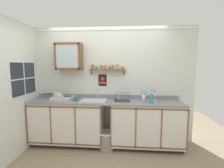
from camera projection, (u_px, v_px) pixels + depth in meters
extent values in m
plane|color=gray|center=(103.00, 156.00, 2.95)|extent=(6.12, 6.12, 0.00)
cube|color=silver|center=(107.00, 85.00, 3.51)|extent=(3.72, 0.05, 2.48)
cube|color=white|center=(107.00, 29.00, 3.34)|extent=(3.72, 0.02, 0.05)
cube|color=silver|center=(7.00, 91.00, 2.68)|extent=(0.05, 3.50, 2.48)
cube|color=black|center=(69.00, 141.00, 3.45)|extent=(1.45, 0.50, 0.08)
cube|color=silver|center=(68.00, 121.00, 3.37)|extent=(1.48, 0.56, 0.84)
cube|color=brown|center=(62.00, 107.00, 3.04)|extent=(1.48, 0.01, 0.03)
cube|color=brown|center=(64.00, 144.00, 3.13)|extent=(1.48, 0.01, 0.03)
cube|color=brown|center=(27.00, 125.00, 3.15)|extent=(0.02, 0.01, 0.77)
cube|color=brown|center=(51.00, 126.00, 3.11)|extent=(0.02, 0.01, 0.77)
cube|color=brown|center=(75.00, 126.00, 3.07)|extent=(0.02, 0.01, 0.77)
cube|color=brown|center=(101.00, 127.00, 3.02)|extent=(0.02, 0.01, 0.77)
cube|color=black|center=(146.00, 144.00, 3.32)|extent=(1.38, 0.50, 0.08)
cube|color=silver|center=(146.00, 123.00, 3.23)|extent=(1.41, 0.56, 0.84)
cube|color=brown|center=(149.00, 109.00, 2.90)|extent=(1.41, 0.01, 0.03)
cube|color=brown|center=(148.00, 148.00, 2.99)|extent=(1.41, 0.01, 0.03)
cube|color=brown|center=(111.00, 128.00, 3.01)|extent=(0.02, 0.01, 0.77)
cube|color=brown|center=(136.00, 129.00, 2.97)|extent=(0.02, 0.01, 0.77)
cube|color=brown|center=(161.00, 129.00, 2.93)|extent=(0.02, 0.01, 0.77)
cube|color=brown|center=(188.00, 130.00, 2.89)|extent=(0.02, 0.01, 0.77)
cube|color=gray|center=(106.00, 102.00, 3.25)|extent=(3.08, 0.59, 0.03)
cube|color=gray|center=(107.00, 96.00, 3.51)|extent=(3.08, 0.02, 0.08)
cube|color=silver|center=(94.00, 100.00, 3.29)|extent=(0.52, 0.42, 0.01)
cube|color=slate|center=(94.00, 105.00, 3.30)|extent=(0.44, 0.34, 0.01)
cube|color=slate|center=(95.00, 101.00, 3.46)|extent=(0.44, 0.01, 0.10)
cube|color=slate|center=(92.00, 105.00, 3.12)|extent=(0.44, 0.01, 0.10)
cylinder|color=#4C4C51|center=(94.00, 105.00, 3.30)|extent=(0.04, 0.04, 0.01)
cylinder|color=silver|center=(97.00, 98.00, 3.51)|extent=(0.05, 0.05, 0.02)
cylinder|color=silver|center=(97.00, 93.00, 3.50)|extent=(0.02, 0.02, 0.19)
torus|color=silver|center=(96.00, 89.00, 3.39)|extent=(0.20, 0.02, 0.20)
cylinder|color=silver|center=(99.00, 96.00, 3.50)|extent=(0.02, 0.02, 0.05)
cube|color=silver|center=(62.00, 98.00, 3.34)|extent=(0.42, 0.31, 0.07)
cylinder|color=#2D2D2D|center=(58.00, 96.00, 3.37)|extent=(0.17, 0.17, 0.01)
cylinder|color=#2D2D2D|center=(67.00, 96.00, 3.35)|extent=(0.17, 0.17, 0.01)
cylinder|color=black|center=(55.00, 100.00, 3.21)|extent=(0.03, 0.02, 0.03)
cylinder|color=black|center=(65.00, 100.00, 3.19)|extent=(0.03, 0.02, 0.03)
cylinder|color=silver|center=(58.00, 94.00, 3.36)|extent=(0.20, 0.20, 0.07)
torus|color=silver|center=(58.00, 93.00, 3.36)|extent=(0.21, 0.21, 0.01)
cylinder|color=black|center=(48.00, 94.00, 3.30)|extent=(0.18, 0.09, 0.02)
cylinder|color=silver|center=(154.00, 98.00, 3.12)|extent=(0.06, 0.06, 0.17)
cone|color=silver|center=(155.00, 93.00, 3.11)|extent=(0.06, 0.06, 0.03)
cylinder|color=red|center=(155.00, 92.00, 3.11)|extent=(0.03, 0.03, 0.02)
cylinder|color=#D84C3F|center=(154.00, 97.00, 3.12)|extent=(0.06, 0.06, 0.05)
cylinder|color=#8CB7E0|center=(144.00, 95.00, 3.14)|extent=(0.07, 0.07, 0.27)
cone|color=#8CB7E0|center=(144.00, 88.00, 3.12)|extent=(0.07, 0.07, 0.03)
cylinder|color=white|center=(144.00, 86.00, 3.11)|extent=(0.03, 0.03, 0.02)
cylinder|color=white|center=(144.00, 96.00, 3.14)|extent=(0.08, 0.08, 0.08)
cylinder|color=white|center=(152.00, 97.00, 3.27)|extent=(0.06, 0.06, 0.17)
cone|color=white|center=(152.00, 92.00, 3.26)|extent=(0.06, 0.06, 0.03)
cylinder|color=#262626|center=(152.00, 91.00, 3.26)|extent=(0.03, 0.03, 0.02)
cylinder|color=#3F8CCC|center=(152.00, 97.00, 3.27)|extent=(0.07, 0.07, 0.05)
cylinder|color=teal|center=(151.00, 98.00, 3.06)|extent=(0.06, 0.06, 0.18)
cone|color=teal|center=(152.00, 93.00, 3.04)|extent=(0.06, 0.06, 0.03)
cylinder|color=white|center=(152.00, 92.00, 3.04)|extent=(0.03, 0.03, 0.02)
cylinder|color=#3F8CCC|center=(151.00, 99.00, 3.06)|extent=(0.07, 0.07, 0.05)
cube|color=#333338|center=(122.00, 101.00, 3.24)|extent=(0.31, 0.23, 0.01)
cylinder|color=#4C4F54|center=(115.00, 98.00, 3.14)|extent=(0.01, 0.01, 0.14)
cylinder|color=#4C4F54|center=(129.00, 98.00, 3.11)|extent=(0.01, 0.01, 0.14)
cylinder|color=#4C4F54|center=(116.00, 96.00, 3.35)|extent=(0.01, 0.01, 0.14)
cylinder|color=#4C4F54|center=(129.00, 96.00, 3.32)|extent=(0.01, 0.01, 0.14)
cylinder|color=#4C4F54|center=(122.00, 95.00, 3.12)|extent=(0.29, 0.01, 0.01)
cylinder|color=#4C4F54|center=(122.00, 93.00, 3.33)|extent=(0.29, 0.01, 0.01)
cylinder|color=white|center=(118.00, 97.00, 3.24)|extent=(0.01, 0.17, 0.17)
cylinder|color=#337259|center=(77.00, 98.00, 3.27)|extent=(0.08, 0.08, 0.09)
torus|color=#337259|center=(74.00, 99.00, 3.24)|extent=(0.06, 0.05, 0.06)
cube|color=brown|center=(69.00, 57.00, 3.36)|extent=(0.55, 0.24, 0.57)
cube|color=silver|center=(67.00, 56.00, 3.24)|extent=(0.45, 0.01, 0.46)
cube|color=brown|center=(55.00, 56.00, 3.26)|extent=(0.04, 0.01, 0.53)
cube|color=brown|center=(79.00, 56.00, 3.21)|extent=(0.04, 0.01, 0.53)
cube|color=brown|center=(67.00, 44.00, 3.20)|extent=(0.52, 0.01, 0.05)
cube|color=brown|center=(67.00, 69.00, 3.27)|extent=(0.52, 0.01, 0.05)
sphere|color=olive|center=(76.00, 58.00, 3.21)|extent=(0.02, 0.02, 0.02)
cube|color=brown|center=(107.00, 70.00, 3.38)|extent=(0.78, 0.14, 0.02)
cube|color=brown|center=(91.00, 72.00, 3.47)|extent=(0.02, 0.03, 0.10)
cube|color=brown|center=(124.00, 73.00, 3.41)|extent=(0.02, 0.03, 0.10)
cylinder|color=#CC4C33|center=(92.00, 67.00, 3.41)|extent=(0.05, 0.05, 0.08)
cylinder|color=#33723F|center=(92.00, 65.00, 3.40)|extent=(0.05, 0.05, 0.02)
cylinder|color=#598C3F|center=(97.00, 68.00, 3.40)|extent=(0.05, 0.05, 0.06)
cylinder|color=yellow|center=(96.00, 66.00, 3.39)|extent=(0.05, 0.05, 0.02)
cylinder|color=tan|center=(101.00, 68.00, 3.39)|extent=(0.05, 0.05, 0.06)
cylinder|color=black|center=(101.00, 66.00, 3.38)|extent=(0.05, 0.05, 0.02)
cylinder|color=tan|center=(105.00, 68.00, 3.38)|extent=(0.05, 0.05, 0.06)
cylinder|color=red|center=(105.00, 66.00, 3.38)|extent=(0.05, 0.05, 0.02)
cylinder|color=brown|center=(110.00, 68.00, 3.38)|extent=(0.04, 0.04, 0.06)
cylinder|color=white|center=(110.00, 66.00, 3.37)|extent=(0.04, 0.04, 0.02)
cylinder|color=#598C3F|center=(113.00, 68.00, 3.35)|extent=(0.05, 0.05, 0.07)
cylinder|color=#33723F|center=(113.00, 66.00, 3.34)|extent=(0.05, 0.05, 0.02)
cylinder|color=tan|center=(117.00, 67.00, 3.35)|extent=(0.04, 0.04, 0.08)
cylinder|color=red|center=(117.00, 65.00, 3.35)|extent=(0.04, 0.04, 0.02)
cylinder|color=brown|center=(123.00, 68.00, 3.34)|extent=(0.05, 0.05, 0.06)
cylinder|color=white|center=(123.00, 66.00, 3.34)|extent=(0.05, 0.05, 0.02)
cube|color=black|center=(103.00, 80.00, 3.48)|extent=(0.18, 0.01, 0.26)
cube|color=red|center=(103.00, 83.00, 3.48)|extent=(0.15, 0.00, 0.05)
cylinder|color=red|center=(103.00, 79.00, 3.47)|extent=(0.08, 0.00, 0.08)
cube|color=#262D38|center=(24.00, 79.00, 3.06)|extent=(0.01, 0.71, 0.61)
cube|color=white|center=(24.00, 79.00, 3.06)|extent=(0.02, 0.76, 0.66)
cube|color=white|center=(24.00, 79.00, 3.06)|extent=(0.01, 0.02, 0.61)
cube|color=white|center=(24.00, 79.00, 3.06)|extent=(0.01, 0.71, 0.02)
cylinder|color=gray|center=(106.00, 141.00, 3.18)|extent=(0.29, 0.29, 0.34)
torus|color=white|center=(106.00, 133.00, 3.16)|extent=(0.32, 0.32, 0.03)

